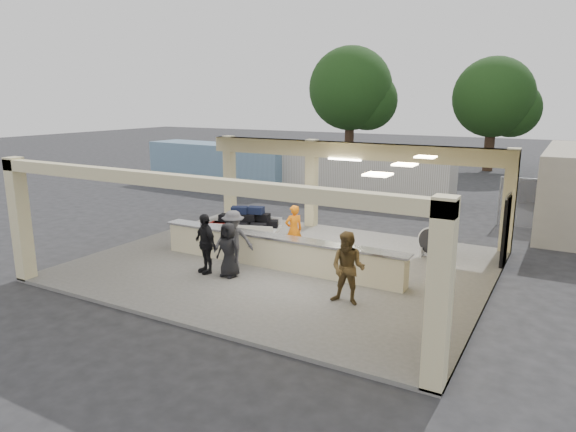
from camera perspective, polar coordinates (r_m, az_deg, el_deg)
The scene contains 15 objects.
ground at distance 16.12m, azimuth -0.33°, elevation -5.54°, with size 120.00×120.00×0.00m, color #242426.
pavilion at distance 16.21m, azimuth 1.48°, elevation -0.48°, with size 12.01×10.00×3.55m.
baggage_counter at distance 15.53m, azimuth -1.25°, elevation -4.00°, with size 8.20×0.58×0.98m.
luggage_cart at distance 17.90m, azimuth -4.89°, elevation -0.94°, with size 2.66×2.07×1.36m.
drum_fan at distance 17.12m, azimuth 15.79°, elevation -2.68°, with size 0.97×0.54×1.02m.
baggage_handler at distance 16.68m, azimuth 0.64°, elevation -1.58°, with size 0.61×0.33×1.66m, color orange.
passenger_a at distance 12.79m, azimuth 6.68°, elevation -5.79°, with size 0.90×0.39×1.85m, color brown.
passenger_b at distance 15.15m, azimuth -9.18°, elevation -3.03°, with size 1.04×0.38×1.77m, color black.
passenger_c at distance 15.31m, azimuth -6.10°, elevation -2.70°, with size 1.17×0.41×1.81m, color #444348.
passenger_d at distance 14.76m, azimuth -6.62°, elevation -3.76°, with size 0.78×0.32×1.59m, color black.
car_dark at distance 27.67m, azimuth 27.23°, elevation 2.20°, with size 1.35×3.84×1.28m, color black.
container_white at distance 27.36m, azimuth 6.31°, elevation 4.66°, with size 11.19×2.24×2.42m, color silver.
container_blue at distance 30.98m, azimuth -7.53°, elevation 5.65°, with size 9.57×2.30×2.49m, color #749AB9.
tree_left at distance 40.43m, azimuth 7.47°, elevation 13.51°, with size 6.60×6.30×9.00m.
tree_mid at distance 39.78m, azimuth 22.33°, elevation 11.78°, with size 6.00×5.60×8.00m.
Camera 1 is at (7.61, -13.27, 5.11)m, focal length 32.00 mm.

